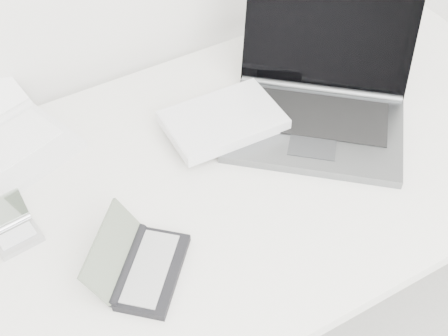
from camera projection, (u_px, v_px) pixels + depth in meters
desk at (227, 185)px, 1.35m from camera, size 1.60×0.80×0.73m
laptop_large at (294, 107)px, 1.39m from camera, size 0.59×0.51×0.25m
pda_silver at (13, 230)px, 1.19m from camera, size 0.10×0.10×0.07m
palmtop_charcoal at (142, 266)px, 1.13m from camera, size 0.23×0.23×0.09m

